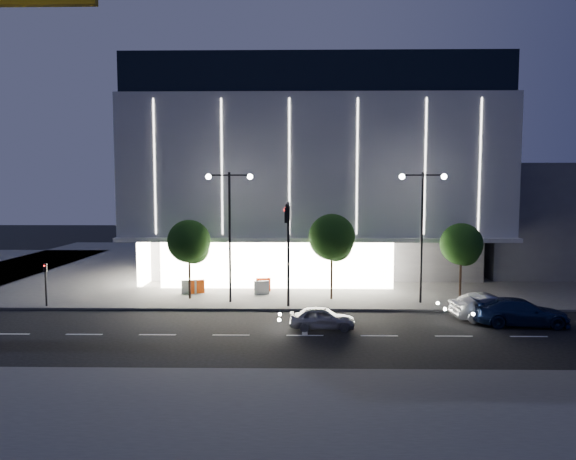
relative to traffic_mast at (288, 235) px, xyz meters
The scene contains 19 objects.
ground 6.12m from the traffic_mast, 106.66° to the right, with size 160.00×160.00×0.00m, color black.
sidewalk_museum 21.62m from the traffic_mast, 79.04° to the left, with size 70.00×40.00×0.15m, color #474747.
sidewalk_near 16.61m from the traffic_mast, 75.38° to the right, with size 70.00×10.00×0.15m, color #474747.
museum 19.54m from the traffic_mast, 84.04° to the left, with size 30.00×25.80×18.00m.
annex_building 32.43m from the traffic_mast, 39.57° to the left, with size 16.00×20.00×10.00m, color #4C4C51.
traffic_mast is the anchor object (origin of this frame).
street_lamp_west 4.89m from the traffic_mast, 146.35° to the left, with size 3.16×0.36×9.00m.
street_lamp_east 9.43m from the traffic_mast, 16.48° to the left, with size 3.16×0.36×9.00m.
ped_signal_far 16.35m from the traffic_mast, behind, with size 0.22×0.24×3.00m.
tree_left 7.95m from the traffic_mast, 152.16° to the left, with size 3.02×3.02×5.72m.
tree_mid 4.82m from the traffic_mast, 50.58° to the left, with size 3.25×3.25×6.15m.
tree_right 12.63m from the traffic_mast, 17.02° to the left, with size 2.91×2.91×5.51m.
car_lead 5.98m from the traffic_mast, 60.47° to the right, with size 1.49×3.70×1.26m, color #9C9EA4.
car_second 13.04m from the traffic_mast, ahead, with size 1.65×4.72×1.56m, color #AEB1B6.
car_third 14.38m from the traffic_mast, 10.67° to the right, with size 2.17×5.35×1.55m, color #132149.
barrier_a 9.77m from the traffic_mast, 141.55° to the left, with size 1.10×0.25×1.00m, color #FC4B0E.
barrier_b 10.09m from the traffic_mast, 144.37° to the left, with size 1.10×0.25×1.00m, color silver.
barrier_c 7.92m from the traffic_mast, 107.38° to the left, with size 1.10×0.25×1.00m, color red.
barrier_d 7.05m from the traffic_mast, 111.45° to the left, with size 1.10×0.25×1.00m, color silver.
Camera 1 is at (1.54, -28.60, 7.94)m, focal length 32.00 mm.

